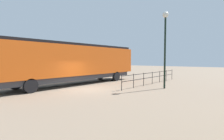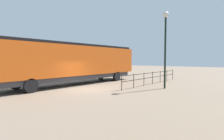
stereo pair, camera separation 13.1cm
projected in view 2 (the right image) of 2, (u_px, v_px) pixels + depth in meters
ground_plane at (87, 89)px, 15.50m from camera, size 120.00×120.00×0.00m
locomotive at (79, 62)px, 18.88m from camera, size 2.94×16.27×4.10m
lamp_post at (165, 35)px, 15.74m from camera, size 0.52×0.52×6.64m
platform_fence at (153, 76)px, 18.87m from camera, size 0.05×10.74×1.28m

